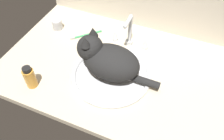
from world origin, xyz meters
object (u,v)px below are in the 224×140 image
Objects in this scene: amber_bottle at (30,77)px; toothbrush at (85,35)px; metal_jar at (57,24)px; faucet at (130,34)px; sink_basin at (112,75)px; cat at (107,59)px.

amber_bottle is 0.83× the size of toothbrush.
metal_jar is 17.09cm from toothbrush.
toothbrush is at bearing -174.55° from faucet.
faucet is 25.36cm from toothbrush.
sink_basin is 0.96× the size of cat.
cat is at bearing -43.05° from toothbrush.
metal_jar is (-41.36, 20.30, 1.94)cm from sink_basin.
faucet is 51.42cm from amber_bottle.
sink_basin is at bearing -26.14° from metal_jar.
sink_basin is at bearing 31.33° from amber_bottle.
sink_basin is 6.54× the size of metal_jar.
toothbrush is at bearing 81.32° from amber_bottle.
faucet reaches higher than sink_basin.
amber_bottle reaches higher than metal_jar.
metal_jar is 0.50× the size of amber_bottle.
faucet reaches higher than toothbrush.
faucet is 23.20cm from cat.
sink_basin is 35.84cm from amber_bottle.
metal_jar is at bearing 152.53° from cat.
cat reaches higher than sink_basin.
sink_basin is at bearing -90.00° from faucet.
amber_bottle is (-30.39, -18.50, 4.33)cm from sink_basin.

